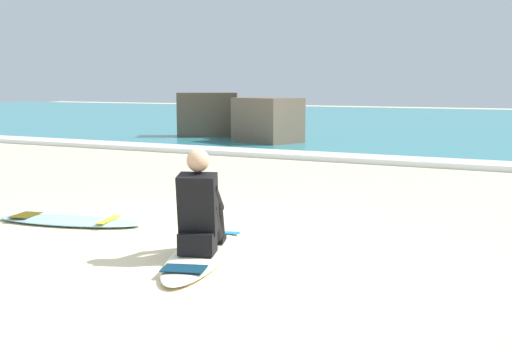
# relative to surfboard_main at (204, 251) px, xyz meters

# --- Properties ---
(ground_plane) EXTENTS (80.00, 80.00, 0.00)m
(ground_plane) POSITION_rel_surfboard_main_xyz_m (-0.12, -0.00, -0.04)
(ground_plane) COLOR beige
(sea) EXTENTS (80.00, 28.00, 0.10)m
(sea) POSITION_rel_surfboard_main_xyz_m (-0.12, 21.53, 0.01)
(sea) COLOR teal
(sea) RESTS_ON ground
(breaking_foam) EXTENTS (80.00, 0.90, 0.11)m
(breaking_foam) POSITION_rel_surfboard_main_xyz_m (-0.12, 7.83, 0.02)
(breaking_foam) COLOR white
(breaking_foam) RESTS_ON ground
(surfboard_main) EXTENTS (1.20, 2.28, 0.08)m
(surfboard_main) POSITION_rel_surfboard_main_xyz_m (0.00, 0.00, 0.00)
(surfboard_main) COLOR #EFE5C6
(surfboard_main) RESTS_ON ground
(surfer_seated) EXTENTS (0.55, 0.77, 0.95)m
(surfer_seated) POSITION_rel_surfboard_main_xyz_m (0.03, -0.11, 0.40)
(surfer_seated) COLOR black
(surfer_seated) RESTS_ON surfboard_main
(surfboard_spare_near) EXTENTS (1.86, 0.90, 0.08)m
(surfboard_spare_near) POSITION_rel_surfboard_main_xyz_m (-2.11, 0.47, 0.00)
(surfboard_spare_near) COLOR #9ED1E5
(surfboard_spare_near) RESTS_ON ground
(rock_outcrop_distant) EXTENTS (4.28, 2.66, 1.35)m
(rock_outcrop_distant) POSITION_rel_surfboard_main_xyz_m (-5.20, 10.57, 0.59)
(rock_outcrop_distant) COLOR brown
(rock_outcrop_distant) RESTS_ON ground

